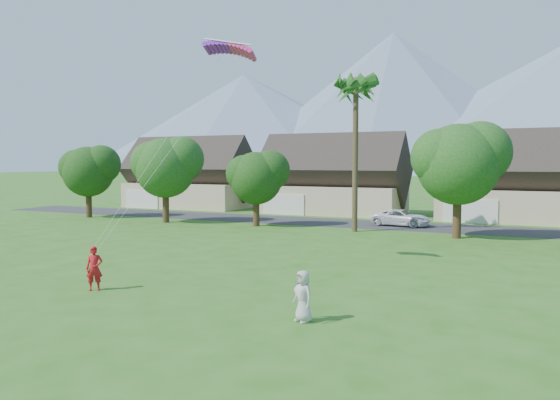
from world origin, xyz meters
The scene contains 10 objects.
ground centered at (0.00, 0.00, 0.00)m, with size 500.00×500.00×0.00m, color #2D6019.
street centered at (0.00, 34.00, 0.01)m, with size 90.00×7.00×0.01m, color #2D2D30.
kite_flyer centered at (-6.23, 4.09, 0.98)m, with size 0.71×0.47×1.96m, color red.
watcher centered at (3.89, 3.62, 0.92)m, with size 0.90×0.58×1.84m, color #B9B9B4.
parked_car centered at (0.53, 34.00, 0.72)m, with size 2.39×5.18×1.44m, color white.
mountain_ridge centered at (10.40, 260.00, 29.07)m, with size 540.00×240.00×70.00m.
houses_row centered at (0.49, 42.99, 3.44)m, with size 72.75×8.19×8.86m.
tree_row centered at (-1.14, 27.92, 4.89)m, with size 62.27×6.67×8.45m.
fan_palm centered at (-2.00, 28.50, 11.80)m, with size 3.00×3.00×13.80m.
parafoil_kite centered at (-3.34, 11.07, 11.56)m, with size 2.86×1.23×0.50m.
Camera 1 is at (11.20, -13.84, 5.64)m, focal length 35.00 mm.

